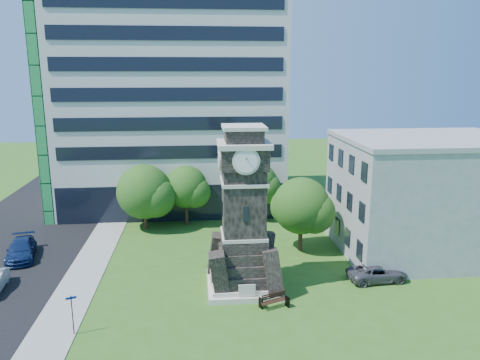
{
  "coord_description": "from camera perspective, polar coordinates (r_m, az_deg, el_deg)",
  "views": [
    {
      "loc": [
        -0.28,
        -30.46,
        15.91
      ],
      "look_at": [
        3.34,
        8.47,
        6.8
      ],
      "focal_mm": 35.0,
      "sensor_mm": 36.0,
      "label": 1
    }
  ],
  "objects": [
    {
      "name": "tree_nw",
      "position": [
        48.49,
        -11.5,
        -1.58
      ],
      "size": [
        6.12,
        5.56,
        6.76
      ],
      "rotation": [
        0.0,
        0.0,
        0.35
      ],
      "color": "#332114",
      "rests_on": "ground"
    },
    {
      "name": "clock_tower",
      "position": [
        34.31,
        0.44,
        -4.93
      ],
      "size": [
        5.4,
        5.4,
        12.22
      ],
      "color": "beige",
      "rests_on": "ground"
    },
    {
      "name": "office_tall",
      "position": [
        56.4,
        -8.44,
        11.27
      ],
      "size": [
        26.2,
        15.11,
        28.6
      ],
      "color": "beige",
      "rests_on": "ground"
    },
    {
      "name": "office_low",
      "position": [
        44.76,
        21.78,
        -1.68
      ],
      "size": [
        15.2,
        12.2,
        10.4
      ],
      "color": "#9FA3A5",
      "rests_on": "ground"
    },
    {
      "name": "ground",
      "position": [
        34.36,
        -4.38,
        -14.5
      ],
      "size": [
        160.0,
        160.0,
        0.0
      ],
      "primitive_type": "plane",
      "color": "#335919",
      "rests_on": "ground"
    },
    {
      "name": "car_street_north",
      "position": [
        45.29,
        -25.13,
        -7.69
      ],
      "size": [
        3.37,
        5.77,
        1.57
      ],
      "primitive_type": "imported",
      "rotation": [
        0.0,
        0.0,
        0.23
      ],
      "color": "#11224C",
      "rests_on": "ground"
    },
    {
      "name": "tree_east",
      "position": [
        42.1,
        7.57,
        -3.34
      ],
      "size": [
        5.61,
        5.1,
        6.79
      ],
      "rotation": [
        0.0,
        0.0,
        0.2
      ],
      "color": "#332114",
      "rests_on": "ground"
    },
    {
      "name": "park_bench",
      "position": [
        33.35,
        4.16,
        -14.37
      ],
      "size": [
        1.97,
        0.52,
        1.02
      ],
      "rotation": [
        0.0,
        0.0,
        0.4
      ],
      "color": "black",
      "rests_on": "ground"
    },
    {
      "name": "tree_ne",
      "position": [
        50.69,
        2.03,
        -0.58
      ],
      "size": [
        5.11,
        4.64,
        6.4
      ],
      "rotation": [
        0.0,
        0.0,
        0.16
      ],
      "color": "#332114",
      "rests_on": "ground"
    },
    {
      "name": "sidewalk",
      "position": [
        39.93,
        -18.54,
        -11.04
      ],
      "size": [
        3.0,
        70.0,
        0.06
      ],
      "primitive_type": "cube",
      "color": "gray",
      "rests_on": "ground"
    },
    {
      "name": "tree_nc",
      "position": [
        49.23,
        -6.54,
        -1.02
      ],
      "size": [
        4.91,
        4.46,
        6.36
      ],
      "rotation": [
        0.0,
        0.0,
        0.29
      ],
      "color": "#332114",
      "rests_on": "ground"
    },
    {
      "name": "street_sign",
      "position": [
        31.43,
        -19.79,
        -14.72
      ],
      "size": [
        0.63,
        0.06,
        2.62
      ],
      "rotation": [
        0.0,
        0.0,
        0.34
      ],
      "color": "black",
      "rests_on": "ground"
    },
    {
      "name": "car_east_lot",
      "position": [
        38.49,
        16.4,
        -10.81
      ],
      "size": [
        4.83,
        2.53,
        1.3
      ],
      "primitive_type": "imported",
      "rotation": [
        0.0,
        0.0,
        1.65
      ],
      "color": "#4C4C51",
      "rests_on": "ground"
    }
  ]
}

